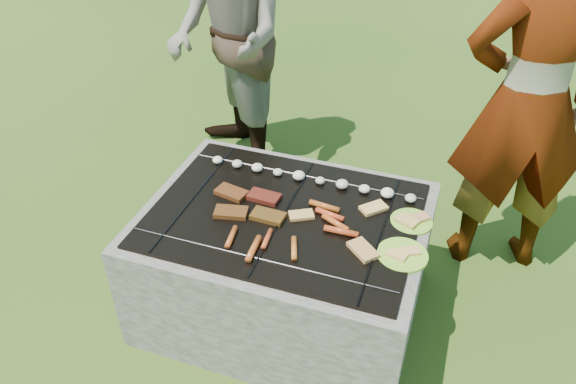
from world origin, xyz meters
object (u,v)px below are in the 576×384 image
object	(u,v)px
cook	(528,105)
plate_near	(402,255)
fire_pit	(285,266)
plate_far	(411,221)
bystander	(226,38)

from	to	relation	value
cook	plate_near	bearing A→B (deg)	46.95
plate_near	fire_pit	bearing A→B (deg)	170.38
plate_far	bystander	size ratio (longest dim) A/B	0.13
fire_pit	cook	xyz separation A→B (m)	(0.97, 0.77, 0.68)
bystander	plate_far	bearing A→B (deg)	10.83
fire_pit	plate_near	size ratio (longest dim) A/B	5.92
plate_far	bystander	distance (m)	1.74
plate_near	cook	size ratio (longest dim) A/B	0.11
plate_far	plate_near	xyz separation A→B (m)	(0.00, -0.23, -0.00)
plate_near	cook	distance (m)	1.02
fire_pit	plate_far	xyz separation A→B (m)	(0.56, 0.14, 0.33)
fire_pit	bystander	size ratio (longest dim) A/B	0.70
fire_pit	plate_far	size ratio (longest dim) A/B	5.41
cook	bystander	size ratio (longest dim) A/B	1.04
cook	plate_far	bearing A→B (deg)	39.16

